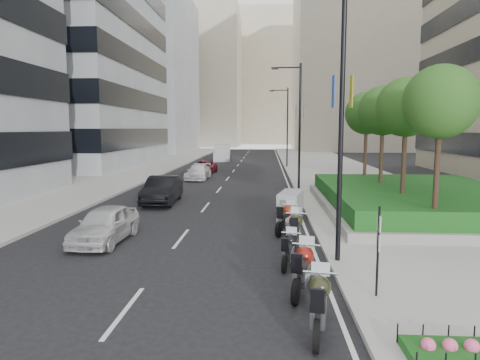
# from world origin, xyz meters

# --- Properties ---
(ground) EXTENTS (160.00, 160.00, 0.00)m
(ground) POSITION_xyz_m (0.00, 0.00, 0.00)
(ground) COLOR black
(ground) RESTS_ON ground
(sidewalk_right) EXTENTS (10.00, 100.00, 0.15)m
(sidewalk_right) POSITION_xyz_m (9.00, 30.00, 0.07)
(sidewalk_right) COLOR #9E9B93
(sidewalk_right) RESTS_ON ground
(sidewalk_left) EXTENTS (8.00, 100.00, 0.15)m
(sidewalk_left) POSITION_xyz_m (-12.00, 30.00, 0.07)
(sidewalk_left) COLOR #9E9B93
(sidewalk_left) RESTS_ON ground
(lane_edge) EXTENTS (0.12, 100.00, 0.01)m
(lane_edge) POSITION_xyz_m (3.70, 30.00, 0.01)
(lane_edge) COLOR silver
(lane_edge) RESTS_ON ground
(lane_centre) EXTENTS (0.12, 100.00, 0.01)m
(lane_centre) POSITION_xyz_m (-1.50, 30.00, 0.01)
(lane_centre) COLOR silver
(lane_centre) RESTS_ON ground
(building_grey_far) EXTENTS (22.00, 26.00, 30.00)m
(building_grey_far) POSITION_xyz_m (-24.00, 70.00, 15.00)
(building_grey_far) COLOR gray
(building_grey_far) RESTS_ON ground
(building_cream_right) EXTENTS (28.00, 24.00, 36.00)m
(building_cream_right) POSITION_xyz_m (22.00, 80.00, 18.00)
(building_cream_right) COLOR #B7AD93
(building_cream_right) RESTS_ON ground
(building_cream_left) EXTENTS (26.00, 24.00, 34.00)m
(building_cream_left) POSITION_xyz_m (-18.00, 100.00, 17.00)
(building_cream_left) COLOR #B7AD93
(building_cream_left) RESTS_ON ground
(building_cream_centre) EXTENTS (30.00, 24.00, 38.00)m
(building_cream_centre) POSITION_xyz_m (2.00, 120.00, 19.00)
(building_cream_centre) COLOR #B7AD93
(building_cream_centre) RESTS_ON ground
(planter) EXTENTS (10.00, 14.00, 0.40)m
(planter) POSITION_xyz_m (10.00, 10.00, 0.35)
(planter) COLOR gray
(planter) RESTS_ON sidewalk_right
(hedge) EXTENTS (9.40, 13.40, 0.80)m
(hedge) POSITION_xyz_m (10.00, 10.00, 0.95)
(hedge) COLOR #144012
(hedge) RESTS_ON planter
(flower_bed) EXTENTS (2.00, 1.00, 0.20)m
(flower_bed) POSITION_xyz_m (5.60, -5.00, 0.25)
(flower_bed) COLOR #144012
(flower_bed) RESTS_ON sidewalk_right
(tree_0) EXTENTS (2.80, 2.80, 6.30)m
(tree_0) POSITION_xyz_m (8.50, 4.00, 5.42)
(tree_0) COLOR #332319
(tree_0) RESTS_ON planter
(tree_1) EXTENTS (2.80, 2.80, 6.30)m
(tree_1) POSITION_xyz_m (8.50, 8.00, 5.42)
(tree_1) COLOR #332319
(tree_1) RESTS_ON planter
(tree_2) EXTENTS (2.80, 2.80, 6.30)m
(tree_2) POSITION_xyz_m (8.50, 12.00, 5.42)
(tree_2) COLOR #332319
(tree_2) RESTS_ON planter
(tree_3) EXTENTS (2.80, 2.80, 6.30)m
(tree_3) POSITION_xyz_m (8.50, 16.00, 5.42)
(tree_3) COLOR #332319
(tree_3) RESTS_ON planter
(lamp_post_0) EXTENTS (2.34, 0.45, 9.00)m
(lamp_post_0) POSITION_xyz_m (4.14, 1.00, 5.07)
(lamp_post_0) COLOR black
(lamp_post_0) RESTS_ON ground
(lamp_post_1) EXTENTS (2.34, 0.45, 9.00)m
(lamp_post_1) POSITION_xyz_m (4.14, 18.00, 5.07)
(lamp_post_1) COLOR black
(lamp_post_1) RESTS_ON ground
(lamp_post_2) EXTENTS (2.34, 0.45, 9.00)m
(lamp_post_2) POSITION_xyz_m (4.14, 36.00, 5.07)
(lamp_post_2) COLOR black
(lamp_post_2) RESTS_ON ground
(parking_sign) EXTENTS (0.06, 0.32, 2.50)m
(parking_sign) POSITION_xyz_m (4.80, -2.00, 1.46)
(parking_sign) COLOR black
(parking_sign) RESTS_ON ground
(motorcycle_0) EXTENTS (0.79, 2.35, 1.18)m
(motorcycle_0) POSITION_xyz_m (3.11, -3.75, 0.63)
(motorcycle_0) COLOR black
(motorcycle_0) RESTS_ON ground
(motorcycle_1) EXTENTS (0.94, 2.37, 1.21)m
(motorcycle_1) POSITION_xyz_m (2.95, -1.46, 0.65)
(motorcycle_1) COLOR black
(motorcycle_1) RESTS_ON ground
(motorcycle_2) EXTENTS (0.71, 1.97, 0.99)m
(motorcycle_2) POSITION_xyz_m (2.69, 0.82, 0.53)
(motorcycle_2) COLOR black
(motorcycle_2) RESTS_ON ground
(motorcycle_3) EXTENTS (0.82, 2.44, 1.22)m
(motorcycle_3) POSITION_xyz_m (3.05, 2.98, 0.65)
(motorcycle_3) COLOR black
(motorcycle_3) RESTS_ON ground
(motorcycle_4) EXTENTS (1.08, 2.19, 1.15)m
(motorcycle_4) POSITION_xyz_m (2.81, 5.29, 0.61)
(motorcycle_4) COLOR black
(motorcycle_4) RESTS_ON ground
(motorcycle_5) EXTENTS (1.42, 2.48, 1.41)m
(motorcycle_5) POSITION_xyz_m (3.13, 7.67, 0.71)
(motorcycle_5) COLOR black
(motorcycle_5) RESTS_ON ground
(motorcycle_6) EXTENTS (0.97, 1.95, 1.03)m
(motorcycle_6) POSITION_xyz_m (3.15, 9.89, 0.55)
(motorcycle_6) COLOR black
(motorcycle_6) RESTS_ON ground
(car_a) EXTENTS (1.83, 4.25, 1.43)m
(car_a) POSITION_xyz_m (-4.37, 3.29, 0.71)
(car_a) COLOR silver
(car_a) RESTS_ON ground
(car_b) EXTENTS (1.83, 4.91, 1.60)m
(car_b) POSITION_xyz_m (-4.25, 12.13, 0.80)
(car_b) COLOR black
(car_b) RESTS_ON ground
(car_c) EXTENTS (1.95, 4.53, 1.30)m
(car_c) POSITION_xyz_m (-4.02, 24.23, 0.65)
(car_c) COLOR silver
(car_c) RESTS_ON ground
(car_d) EXTENTS (2.40, 4.73, 1.28)m
(car_d) POSITION_xyz_m (-4.27, 29.15, 0.64)
(car_d) COLOR maroon
(car_d) RESTS_ON ground
(delivery_van) EXTENTS (2.36, 5.50, 2.26)m
(delivery_van) POSITION_xyz_m (-4.14, 46.35, 1.06)
(delivery_van) COLOR #B6B7B9
(delivery_van) RESTS_ON ground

